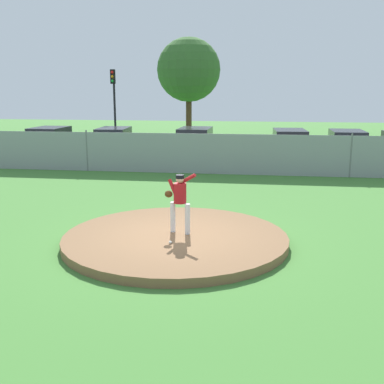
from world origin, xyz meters
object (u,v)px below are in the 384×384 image
parked_car_charcoal (50,142)px  parked_car_burgundy (289,147)px  parked_car_teal (114,143)px  traffic_light_near (114,95)px  parked_car_champagne (195,144)px  pitcher_youth (180,197)px  parked_car_slate (347,147)px  traffic_cone_orange (250,162)px  baseball (170,242)px

parked_car_charcoal → parked_car_burgundy: bearing=-1.2°
parked_car_teal → traffic_light_near: traffic_light_near is taller
parked_car_champagne → pitcher_youth: bearing=-83.8°
parked_car_slate → traffic_cone_orange: 5.66m
pitcher_youth → parked_car_burgundy: (3.55, 13.99, -0.33)m
traffic_cone_orange → parked_car_charcoal: bearing=168.0°
parked_car_charcoal → parked_car_burgundy: (13.53, -0.29, 0.02)m
baseball → pitcher_youth: bearing=84.9°
pitcher_youth → baseball: bearing=-95.1°
parked_car_champagne → traffic_light_near: bearing=144.5°
baseball → parked_car_burgundy: parked_car_burgundy is taller
baseball → parked_car_burgundy: size_ratio=0.02×
parked_car_teal → traffic_light_near: bearing=106.2°
parked_car_champagne → parked_car_slate: parked_car_champagne is taller
baseball → parked_car_champagne: 15.42m
baseball → parked_car_burgundy: (3.63, 14.89, 0.57)m
parked_car_charcoal → traffic_cone_orange: parked_car_charcoal is taller
traffic_light_near → parked_car_champagne: bearing=-35.5°
pitcher_youth → parked_car_burgundy: bearing=75.8°
pitcher_youth → parked_car_burgundy: 14.44m
parked_car_teal → parked_car_burgundy: (9.75, -0.37, 0.02)m
parked_car_charcoal → traffic_light_near: traffic_light_near is taller
traffic_light_near → parked_car_slate: bearing=-16.8°
parked_car_charcoal → parked_car_burgundy: 13.54m
baseball → parked_car_teal: parked_car_teal is taller
parked_car_champagne → traffic_light_near: (-5.87, 4.19, 2.60)m
parked_car_charcoal → parked_car_teal: bearing=1.2°
parked_car_charcoal → traffic_cone_orange: 11.79m
pitcher_youth → traffic_cone_orange: 11.96m
pitcher_youth → traffic_light_near: 20.18m
baseball → traffic_light_near: 21.10m
parked_car_burgundy → traffic_light_near: (-10.98, 4.63, 2.61)m
parked_car_burgundy → parked_car_champagne: size_ratio=1.03×
baseball → traffic_cone_orange: size_ratio=0.13×
parked_car_burgundy → traffic_cone_orange: bearing=-133.0°
baseball → parked_car_charcoal: parked_car_charcoal is taller
traffic_cone_orange → parked_car_burgundy: bearing=47.0°
baseball → traffic_light_near: traffic_light_near is taller
parked_car_burgundy → baseball: bearing=-103.7°
baseball → parked_car_teal: (-6.12, 15.27, 0.55)m
parked_car_burgundy → parked_car_slate: bearing=7.8°
parked_car_charcoal → parked_car_slate: bearing=0.4°
pitcher_youth → baseball: pitcher_youth is taller
parked_car_burgundy → parked_car_slate: parked_car_burgundy is taller
parked_car_teal → parked_car_burgundy: 9.76m
pitcher_youth → parked_car_champagne: bearing=96.2°
parked_car_champagne → traffic_cone_orange: (3.10, -2.60, -0.56)m
parked_car_teal → pitcher_youth: bearing=-66.7°
parked_car_burgundy → parked_car_champagne: bearing=175.1°
parked_car_teal → parked_car_charcoal: bearing=-178.8°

